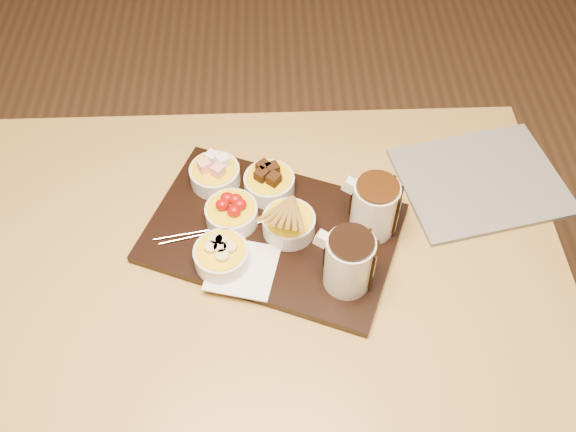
{
  "coord_description": "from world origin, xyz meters",
  "views": [
    {
      "loc": [
        0.06,
        -0.67,
        1.75
      ],
      "look_at": [
        0.08,
        0.06,
        0.81
      ],
      "focal_mm": 40.0,
      "sensor_mm": 36.0,
      "label": 1
    }
  ],
  "objects_px": {
    "pitcher_milk_chocolate": "(374,208)",
    "newspaper": "(481,181)",
    "serving_board": "(272,233)",
    "bowl_strawberries": "(232,214)",
    "dining_table": "(248,289)",
    "pitcher_dark_chocolate": "(349,263)"
  },
  "relations": [
    {
      "from": "pitcher_milk_chocolate",
      "to": "newspaper",
      "type": "xyz_separation_m",
      "value": [
        0.24,
        0.12,
        -0.07
      ]
    },
    {
      "from": "dining_table",
      "to": "newspaper",
      "type": "relative_size",
      "value": 3.77
    },
    {
      "from": "bowl_strawberries",
      "to": "pitcher_dark_chocolate",
      "type": "relative_size",
      "value": 0.86
    },
    {
      "from": "dining_table",
      "to": "bowl_strawberries",
      "type": "distance_m",
      "value": 0.16
    },
    {
      "from": "serving_board",
      "to": "newspaper",
      "type": "relative_size",
      "value": 1.44
    },
    {
      "from": "bowl_strawberries",
      "to": "newspaper",
      "type": "bearing_deg",
      "value": 10.47
    },
    {
      "from": "serving_board",
      "to": "bowl_strawberries",
      "type": "relative_size",
      "value": 4.6
    },
    {
      "from": "serving_board",
      "to": "pitcher_dark_chocolate",
      "type": "xyz_separation_m",
      "value": [
        0.13,
        -0.12,
        0.07
      ]
    },
    {
      "from": "pitcher_milk_chocolate",
      "to": "newspaper",
      "type": "relative_size",
      "value": 0.36
    },
    {
      "from": "dining_table",
      "to": "bowl_strawberries",
      "type": "height_order",
      "value": "bowl_strawberries"
    },
    {
      "from": "serving_board",
      "to": "pitcher_milk_chocolate",
      "type": "height_order",
      "value": "pitcher_milk_chocolate"
    },
    {
      "from": "pitcher_dark_chocolate",
      "to": "serving_board",
      "type": "bearing_deg",
      "value": 160.02
    },
    {
      "from": "pitcher_milk_chocolate",
      "to": "newspaper",
      "type": "bearing_deg",
      "value": 48.27
    },
    {
      "from": "serving_board",
      "to": "pitcher_dark_chocolate",
      "type": "relative_size",
      "value": 3.97
    },
    {
      "from": "pitcher_dark_chocolate",
      "to": "newspaper",
      "type": "distance_m",
      "value": 0.39
    },
    {
      "from": "serving_board",
      "to": "newspaper",
      "type": "xyz_separation_m",
      "value": [
        0.43,
        0.12,
        -0.0
      ]
    },
    {
      "from": "serving_board",
      "to": "newspaper",
      "type": "height_order",
      "value": "serving_board"
    },
    {
      "from": "dining_table",
      "to": "pitcher_milk_chocolate",
      "type": "height_order",
      "value": "pitcher_milk_chocolate"
    },
    {
      "from": "serving_board",
      "to": "pitcher_dark_chocolate",
      "type": "bearing_deg",
      "value": -19.98
    },
    {
      "from": "serving_board",
      "to": "pitcher_milk_chocolate",
      "type": "distance_m",
      "value": 0.2
    },
    {
      "from": "bowl_strawberries",
      "to": "pitcher_milk_chocolate",
      "type": "distance_m",
      "value": 0.27
    },
    {
      "from": "bowl_strawberries",
      "to": "pitcher_milk_chocolate",
      "type": "relative_size",
      "value": 0.86
    }
  ]
}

